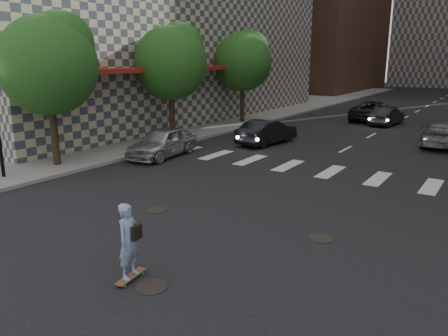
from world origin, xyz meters
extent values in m
plane|color=black|center=(0.00, 0.00, 0.00)|extent=(160.00, 160.00, 0.00)
cube|color=gray|center=(-14.50, 20.00, 0.07)|extent=(13.00, 80.00, 0.15)
cube|color=black|center=(-11.20, 10.00, 2.00)|extent=(0.30, 14.00, 4.00)
cube|color=maroon|center=(-10.40, 10.00, 4.10)|extent=(1.60, 14.00, 0.25)
cylinder|color=#382619|center=(-9.50, 3.00, 1.55)|extent=(0.32, 0.32, 2.80)
sphere|color=#20541C|center=(-9.50, 3.00, 4.45)|extent=(4.20, 4.20, 4.20)
sphere|color=#20541C|center=(-9.30, 3.60, 5.35)|extent=(2.80, 2.80, 2.80)
cylinder|color=#382619|center=(-9.50, 11.00, 1.55)|extent=(0.32, 0.32, 2.80)
sphere|color=#20541C|center=(-9.50, 11.00, 4.45)|extent=(4.20, 4.20, 4.20)
sphere|color=#20541C|center=(-9.30, 11.60, 5.35)|extent=(2.80, 2.80, 2.80)
cylinder|color=#382619|center=(-9.50, 19.00, 1.55)|extent=(0.32, 0.32, 2.80)
sphere|color=#20541C|center=(-9.50, 19.00, 4.45)|extent=(4.20, 4.20, 4.20)
sphere|color=#20541C|center=(-9.30, 19.60, 5.35)|extent=(2.80, 2.80, 2.80)
cylinder|color=black|center=(1.20, -2.50, 0.01)|extent=(0.70, 0.70, 0.02)
cylinder|color=black|center=(-2.00, 1.20, 0.01)|extent=(0.70, 0.70, 0.02)
cylinder|color=black|center=(3.30, 2.00, 0.01)|extent=(0.70, 0.70, 0.02)
cube|color=brown|center=(0.61, -2.51, 0.08)|extent=(0.34, 0.92, 0.02)
cylinder|color=green|center=(0.57, -2.84, 0.03)|extent=(0.04, 0.06, 0.06)
cylinder|color=green|center=(0.73, -2.82, 0.03)|extent=(0.04, 0.06, 0.06)
cylinder|color=green|center=(0.48, -2.21, 0.03)|extent=(0.04, 0.06, 0.06)
cylinder|color=green|center=(0.64, -2.18, 0.03)|extent=(0.04, 0.06, 0.06)
imported|color=#9AB8E0|center=(0.61, -2.51, 0.94)|extent=(0.49, 0.67, 1.69)
cube|color=black|center=(0.78, -2.44, 1.15)|extent=(0.14, 0.29, 0.32)
imported|color=#B7B8BE|center=(-7.00, 7.29, 0.73)|extent=(2.15, 4.46, 1.47)
imported|color=black|center=(-4.24, 13.00, 0.69)|extent=(1.95, 4.34, 1.38)
imported|color=#56595E|center=(4.21, 17.89, 0.71)|extent=(1.98, 4.86, 1.41)
imported|color=black|center=(-1.67, 25.72, 0.76)|extent=(2.69, 5.53, 1.51)
imported|color=black|center=(-0.35, 24.00, 0.65)|extent=(1.77, 4.06, 1.30)
camera|label=1|loc=(7.18, -8.70, 4.82)|focal=35.00mm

